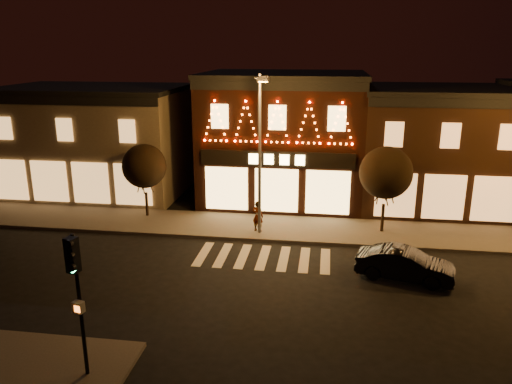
% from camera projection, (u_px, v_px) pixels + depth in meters
% --- Properties ---
extents(ground, '(120.00, 120.00, 0.00)m').
position_uv_depth(ground, '(251.00, 297.00, 20.57)').
color(ground, black).
rests_on(ground, ground).
extents(sidewalk_far, '(44.00, 4.00, 0.15)m').
position_uv_depth(sidewalk_far, '(308.00, 229.00, 27.87)').
color(sidewalk_far, '#47423D').
rests_on(sidewalk_far, ground).
extents(building_left, '(12.20, 8.28, 7.30)m').
position_uv_depth(building_left, '(96.00, 140.00, 34.62)').
color(building_left, '#6E5E4E').
rests_on(building_left, ground).
extents(building_pulp, '(10.20, 8.34, 8.30)m').
position_uv_depth(building_pulp, '(283.00, 137.00, 32.67)').
color(building_pulp, black).
rests_on(building_pulp, ground).
extents(building_right_a, '(9.20, 8.28, 7.50)m').
position_uv_depth(building_right_a, '(434.00, 147.00, 31.49)').
color(building_right_a, '#371F13').
rests_on(building_right_a, ground).
extents(traffic_signal_near, '(0.38, 0.49, 4.62)m').
position_uv_depth(traffic_signal_near, '(76.00, 280.00, 14.47)').
color(traffic_signal_near, black).
rests_on(traffic_signal_near, sidewalk_near).
extents(streetlamp_mid, '(0.76, 1.93, 8.42)m').
position_uv_depth(streetlamp_mid, '(260.00, 144.00, 25.61)').
color(streetlamp_mid, '#59595E').
rests_on(streetlamp_mid, sidewalk_far).
extents(tree_left, '(2.58, 2.58, 4.31)m').
position_uv_depth(tree_left, '(144.00, 166.00, 29.12)').
color(tree_left, black).
rests_on(tree_left, sidewalk_far).
extents(tree_right, '(2.81, 2.81, 4.70)m').
position_uv_depth(tree_right, '(386.00, 173.00, 26.52)').
color(tree_right, black).
rests_on(tree_right, sidewalk_far).
extents(dark_sedan, '(4.42, 2.42, 1.38)m').
position_uv_depth(dark_sedan, '(405.00, 264.00, 21.95)').
color(dark_sedan, black).
rests_on(dark_sedan, ground).
extents(pedestrian, '(0.73, 0.60, 1.72)m').
position_uv_depth(pedestrian, '(258.00, 216.00, 27.19)').
color(pedestrian, gray).
rests_on(pedestrian, sidewalk_far).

